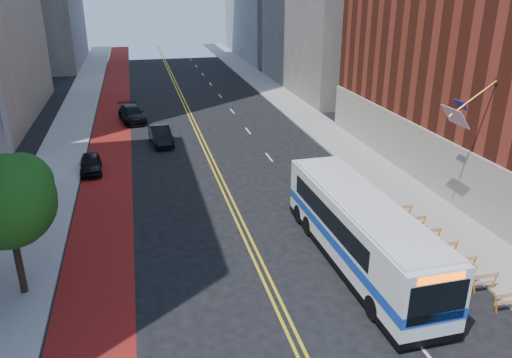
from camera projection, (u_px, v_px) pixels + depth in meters
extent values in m
plane|color=black|center=(295.00, 340.00, 20.38)|extent=(160.00, 160.00, 0.00)
cube|color=gray|center=(66.00, 142.00, 44.82)|extent=(4.00, 140.00, 0.15)
cube|color=gray|center=(318.00, 125.00, 50.03)|extent=(4.00, 140.00, 0.15)
cube|color=maroon|center=(111.00, 140.00, 45.69)|extent=(3.60, 140.00, 0.01)
cube|color=gold|center=(197.00, 134.00, 47.41)|extent=(0.14, 140.00, 0.01)
cube|color=gold|center=(201.00, 134.00, 47.49)|extent=(0.14, 140.00, 0.01)
cube|color=silver|center=(426.00, 353.00, 19.62)|extent=(0.14, 2.20, 0.01)
cube|color=silver|center=(346.00, 253.00, 26.84)|extent=(0.14, 2.20, 0.01)
cube|color=silver|center=(299.00, 195.00, 34.06)|extent=(0.14, 2.20, 0.01)
cube|color=silver|center=(269.00, 157.00, 41.28)|extent=(0.14, 2.20, 0.01)
cube|color=silver|center=(248.00, 131.00, 48.49)|extent=(0.14, 2.20, 0.01)
cube|color=silver|center=(232.00, 111.00, 55.71)|extent=(0.14, 2.20, 0.01)
cube|color=silver|center=(220.00, 96.00, 62.93)|extent=(0.14, 2.20, 0.01)
cube|color=silver|center=(211.00, 84.00, 70.15)|extent=(0.14, 2.20, 0.01)
cube|color=silver|center=(203.00, 74.00, 77.37)|extent=(0.14, 2.20, 0.01)
cube|color=silver|center=(196.00, 66.00, 84.59)|extent=(0.14, 2.20, 0.01)
cube|color=silver|center=(191.00, 59.00, 91.81)|extent=(0.14, 2.20, 0.01)
cube|color=silver|center=(186.00, 54.00, 99.03)|extent=(0.14, 2.20, 0.01)
cube|color=#9E9384|center=(441.00, 166.00, 33.52)|extent=(0.50, 36.00, 4.00)
cube|color=black|center=(500.00, 217.00, 28.46)|extent=(0.35, 2.80, 2.20)
cube|color=black|center=(432.00, 174.00, 34.78)|extent=(0.35, 2.80, 2.20)
cube|color=black|center=(385.00, 144.00, 41.10)|extent=(0.35, 2.80, 2.20)
cube|color=#A57F33|center=(498.00, 81.00, 27.49)|extent=(0.25, 0.25, 0.25)
cylinder|color=#A57F33|center=(474.00, 98.00, 27.53)|extent=(2.85, 0.12, 2.05)
cube|color=#B21419|center=(455.00, 117.00, 27.69)|extent=(0.75, 1.90, 1.05)
cube|color=navy|center=(461.00, 105.00, 28.01)|extent=(0.39, 0.85, 0.52)
cube|color=orange|center=(496.00, 304.00, 21.76)|extent=(0.32, 0.06, 0.99)
cube|color=orange|center=(508.00, 295.00, 21.73)|extent=(1.25, 0.05, 0.22)
cube|color=orange|center=(507.00, 302.00, 21.86)|extent=(1.25, 0.05, 0.18)
cube|color=orange|center=(474.00, 285.00, 23.16)|extent=(0.32, 0.06, 0.99)
cube|color=orange|center=(494.00, 282.00, 23.40)|extent=(0.32, 0.06, 0.99)
cube|color=orange|center=(485.00, 276.00, 23.13)|extent=(1.25, 0.05, 0.22)
cube|color=orange|center=(484.00, 282.00, 23.26)|extent=(1.25, 0.05, 0.18)
cube|color=orange|center=(454.00, 267.00, 24.55)|extent=(0.32, 0.06, 0.99)
cube|color=orange|center=(473.00, 265.00, 24.79)|extent=(0.32, 0.06, 0.99)
cube|color=orange|center=(465.00, 259.00, 24.53)|extent=(1.25, 0.05, 0.22)
cube|color=orange|center=(464.00, 265.00, 24.66)|extent=(1.25, 0.05, 0.18)
cube|color=orange|center=(436.00, 252.00, 25.95)|extent=(0.32, 0.06, 0.99)
cube|color=orange|center=(455.00, 249.00, 26.19)|extent=(0.32, 0.06, 0.99)
cube|color=orange|center=(447.00, 244.00, 25.92)|extent=(1.25, 0.05, 0.22)
cube|color=orange|center=(446.00, 250.00, 26.05)|extent=(1.25, 0.05, 0.18)
cube|color=orange|center=(420.00, 238.00, 27.35)|extent=(0.32, 0.06, 0.99)
cube|color=orange|center=(438.00, 236.00, 27.59)|extent=(0.32, 0.06, 0.99)
cube|color=orange|center=(430.00, 230.00, 27.32)|extent=(1.25, 0.05, 0.22)
cube|color=orange|center=(429.00, 236.00, 27.45)|extent=(1.25, 0.05, 0.18)
cube|color=orange|center=(406.00, 225.00, 28.75)|extent=(0.32, 0.06, 0.99)
cube|color=orange|center=(423.00, 223.00, 28.99)|extent=(0.32, 0.06, 0.99)
cube|color=orange|center=(415.00, 218.00, 28.72)|extent=(1.25, 0.05, 0.22)
cube|color=orange|center=(415.00, 224.00, 28.85)|extent=(1.25, 0.05, 0.18)
cube|color=orange|center=(393.00, 214.00, 30.15)|extent=(0.32, 0.06, 0.99)
cube|color=orange|center=(410.00, 212.00, 30.39)|extent=(0.32, 0.06, 0.99)
cube|color=orange|center=(402.00, 207.00, 30.12)|extent=(1.25, 0.05, 0.22)
cube|color=orange|center=(401.00, 212.00, 30.25)|extent=(1.25, 0.05, 0.18)
cylinder|color=black|center=(19.00, 262.00, 22.69)|extent=(0.32, 0.32, 3.20)
sphere|color=#14420E|center=(6.00, 202.00, 21.57)|extent=(4.20, 4.20, 4.20)
sphere|color=#14420E|center=(21.00, 184.00, 21.84)|extent=(2.80, 2.80, 2.80)
cube|color=silver|center=(360.00, 230.00, 25.06)|extent=(3.16, 13.36, 3.16)
cube|color=#153EAC|center=(359.00, 238.00, 25.24)|extent=(3.21, 13.40, 0.50)
cube|color=black|center=(353.00, 213.00, 25.66)|extent=(3.14, 9.37, 1.05)
cube|color=black|center=(437.00, 303.00, 19.03)|extent=(2.54, 0.16, 1.77)
cube|color=black|center=(313.00, 175.00, 30.82)|extent=(2.31, 0.16, 1.11)
cube|color=#FF5905|center=(441.00, 278.00, 18.61)|extent=(2.02, 0.13, 0.33)
cube|color=silver|center=(363.00, 201.00, 24.45)|extent=(3.01, 12.69, 0.13)
cube|color=black|center=(358.00, 258.00, 25.65)|extent=(3.20, 13.39, 0.33)
cylinder|color=black|center=(373.00, 308.00, 21.46)|extent=(0.36, 1.12, 1.11)
cylinder|color=black|center=(427.00, 298.00, 22.08)|extent=(0.36, 1.12, 1.11)
cylinder|color=black|center=(309.00, 226.00, 28.62)|extent=(0.36, 1.12, 1.11)
cylinder|color=black|center=(351.00, 220.00, 29.24)|extent=(0.36, 1.12, 1.11)
cylinder|color=black|center=(299.00, 214.00, 30.05)|extent=(0.36, 1.12, 1.11)
cylinder|color=black|center=(340.00, 209.00, 30.67)|extent=(0.36, 1.12, 1.11)
imported|color=black|center=(90.00, 164.00, 37.87)|extent=(1.79, 4.01, 1.34)
imported|color=black|center=(161.00, 135.00, 44.35)|extent=(2.13, 4.96, 1.59)
imported|color=black|center=(132.00, 114.00, 51.42)|extent=(3.16, 5.77, 1.58)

